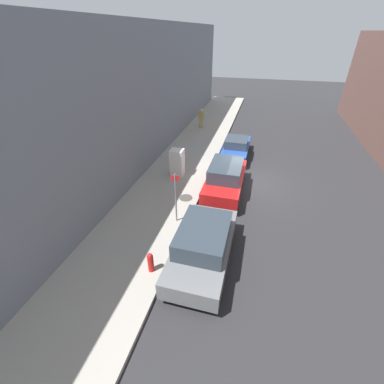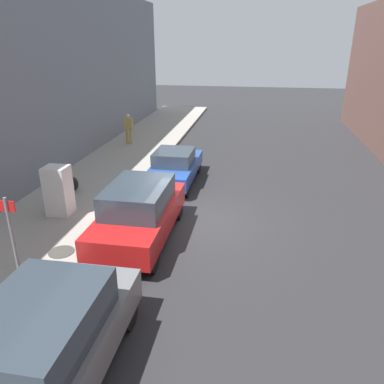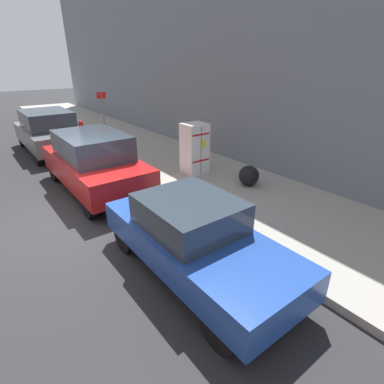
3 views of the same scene
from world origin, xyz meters
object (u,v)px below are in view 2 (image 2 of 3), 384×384
(parked_suv_red, at_px, (139,212))
(trash_bag, at_px, (70,184))
(pedestrian_walking_far, at_px, (128,127))
(parked_hatchback_blue, at_px, (175,166))
(discarded_refrigerator, at_px, (58,191))
(parked_suv_gray, at_px, (42,347))
(street_sign_post, at_px, (14,244))

(parked_suv_red, bearing_deg, trash_bag, 142.28)
(pedestrian_walking_far, height_order, parked_hatchback_blue, pedestrian_walking_far)
(trash_bag, relative_size, parked_suv_red, 0.14)
(pedestrian_walking_far, bearing_deg, parked_suv_red, 148.06)
(discarded_refrigerator, height_order, parked_suv_red, discarded_refrigerator)
(discarded_refrigerator, xyz_separation_m, parked_suv_gray, (3.06, -6.26, -0.10))
(pedestrian_walking_far, distance_m, parked_suv_red, 10.90)
(parked_hatchback_blue, bearing_deg, pedestrian_walking_far, 125.69)
(discarded_refrigerator, xyz_separation_m, street_sign_post, (1.34, -4.27, 0.55))
(discarded_refrigerator, bearing_deg, parked_suv_gray, -63.96)
(parked_suv_gray, relative_size, parked_suv_red, 1.02)
(parked_suv_gray, distance_m, parked_suv_red, 5.33)
(street_sign_post, distance_m, pedestrian_walking_far, 13.71)
(street_sign_post, height_order, trash_bag, street_sign_post)
(trash_bag, bearing_deg, parked_hatchback_blue, 29.40)
(parked_suv_gray, height_order, parked_hatchback_blue, parked_suv_gray)
(pedestrian_walking_far, xyz_separation_m, parked_hatchback_blue, (3.81, -5.30, -0.40))
(discarded_refrigerator, distance_m, parked_hatchback_blue, 5.02)
(parked_suv_gray, distance_m, parked_hatchback_blue, 10.24)
(discarded_refrigerator, xyz_separation_m, parked_suv_red, (3.06, -0.93, -0.09))
(parked_suv_red, distance_m, parked_hatchback_blue, 4.91)
(street_sign_post, distance_m, parked_hatchback_blue, 8.46)
(pedestrian_walking_far, bearing_deg, discarded_refrigerator, 132.21)
(trash_bag, bearing_deg, discarded_refrigerator, -72.30)
(discarded_refrigerator, distance_m, street_sign_post, 4.51)
(pedestrian_walking_far, relative_size, parked_suv_red, 0.38)
(trash_bag, distance_m, pedestrian_walking_far, 7.40)
(discarded_refrigerator, distance_m, parked_suv_gray, 6.97)
(pedestrian_walking_far, bearing_deg, parked_hatchback_blue, 163.29)
(discarded_refrigerator, relative_size, pedestrian_walking_far, 0.99)
(trash_bag, xyz_separation_m, parked_suv_red, (3.67, -2.84, 0.43))
(parked_suv_red, xyz_separation_m, parked_hatchback_blue, (0.00, 4.91, -0.16))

